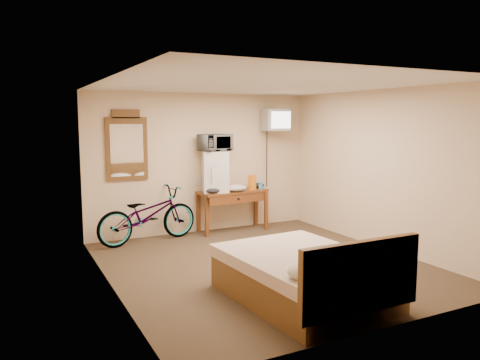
# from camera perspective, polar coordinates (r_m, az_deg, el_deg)

# --- Properties ---
(room) EXTENTS (4.60, 4.64, 2.50)m
(room) POSITION_cam_1_polar(r_m,az_deg,el_deg) (6.44, 3.03, 0.41)
(room) COLOR #3D2F1E
(room) RESTS_ON ground
(desk) EXTENTS (1.33, 0.62, 0.75)m
(desk) POSITION_cam_1_polar(r_m,az_deg,el_deg) (8.51, -0.79, -2.16)
(desk) COLOR brown
(desk) RESTS_ON floor
(mini_fridge) EXTENTS (0.55, 0.53, 0.73)m
(mini_fridge) POSITION_cam_1_polar(r_m,az_deg,el_deg) (8.33, -3.04, 1.03)
(mini_fridge) COLOR white
(mini_fridge) RESTS_ON desk
(microwave) EXTENTS (0.61, 0.48, 0.30)m
(microwave) POSITION_cam_1_polar(r_m,az_deg,el_deg) (8.29, -3.07, 4.57)
(microwave) COLOR white
(microwave) RESTS_ON mini_fridge
(snack_bag) EXTENTS (0.15, 0.11, 0.27)m
(snack_bag) POSITION_cam_1_polar(r_m,az_deg,el_deg) (8.59, 1.48, -0.32)
(snack_bag) COLOR orange
(snack_bag) RESTS_ON desk
(blue_cup) EXTENTS (0.08, 0.08, 0.13)m
(blue_cup) POSITION_cam_1_polar(r_m,az_deg,el_deg) (8.67, 2.53, -0.69)
(blue_cup) COLOR #3B88CA
(blue_cup) RESTS_ON desk
(cloth_cream) EXTENTS (0.40, 0.31, 0.12)m
(cloth_cream) POSITION_cam_1_polar(r_m,az_deg,el_deg) (8.40, -0.49, -0.98)
(cloth_cream) COLOR beige
(cloth_cream) RESTS_ON desk
(cloth_dark_a) EXTENTS (0.27, 0.20, 0.10)m
(cloth_dark_a) POSITION_cam_1_polar(r_m,az_deg,el_deg) (8.19, -3.31, -1.29)
(cloth_dark_a) COLOR black
(cloth_dark_a) RESTS_ON desk
(cloth_dark_b) EXTENTS (0.22, 0.18, 0.10)m
(cloth_dark_b) POSITION_cam_1_polar(r_m,az_deg,el_deg) (8.84, 2.29, -0.66)
(cloth_dark_b) COLOR black
(cloth_dark_b) RESTS_ON desk
(crt_television) EXTENTS (0.51, 0.60, 0.40)m
(crt_television) POSITION_cam_1_polar(r_m,az_deg,el_deg) (8.84, 4.35, 7.30)
(crt_television) COLOR black
(crt_television) RESTS_ON room
(wall_mirror) EXTENTS (0.70, 0.04, 1.18)m
(wall_mirror) POSITION_cam_1_polar(r_m,az_deg,el_deg) (8.04, -13.65, 4.01)
(wall_mirror) COLOR brown
(wall_mirror) RESTS_ON room
(bicycle) EXTENTS (1.84, 0.92, 0.92)m
(bicycle) POSITION_cam_1_polar(r_m,az_deg,el_deg) (7.93, -11.19, -4.19)
(bicycle) COLOR black
(bicycle) RESTS_ON floor
(bed) EXTENTS (1.55, 1.99, 0.90)m
(bed) POSITION_cam_1_polar(r_m,az_deg,el_deg) (5.38, 8.17, -11.46)
(bed) COLOR brown
(bed) RESTS_ON floor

